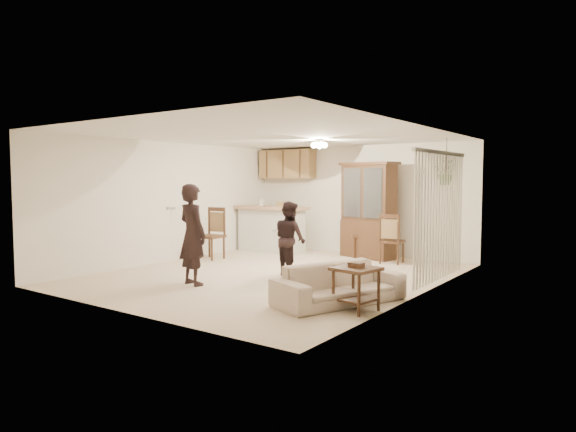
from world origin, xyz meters
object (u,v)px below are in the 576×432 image
Objects in this scene: child at (290,238)px; adult at (192,230)px; china_hutch at (369,211)px; chair_bar at (211,245)px; chair_hutch_left at (362,243)px; sofa at (339,277)px; chair_hutch_right at (392,249)px; side_table at (356,288)px.

adult is at bearing 87.06° from child.
adult is 0.86× the size of china_hutch.
chair_bar is 3.33m from chair_hutch_left.
child reaches higher than chair_hutch_left.
chair_hutch_left reaches higher than sofa.
chair_hutch_right is (0.74, -0.41, -0.75)m from china_hutch.
chair_bar is 1.03× the size of chair_hutch_left.
child is at bearing 61.89° from chair_hutch_right.
chair_hutch_right is (1.75, 3.90, -0.61)m from adult.
side_table is 0.63× the size of chair_hutch_right.
sofa is 4.44m from chair_hutch_left.
chair_hutch_left is 1.06× the size of chair_hutch_right.
side_table is 5.10m from chair_bar.
chair_hutch_right is (0.92, -0.45, -0.02)m from chair_hutch_left.
adult is at bearing 117.62° from sofa.
side_table is at bearing -52.94° from china_hutch.
chair_bar is 3.85m from chair_hutch_right.
side_table is 0.59× the size of chair_hutch_left.
chair_bar reaches higher than chair_hutch_right.
chair_hutch_right reaches higher than side_table.
chair_hutch_left is at bearing 178.54° from china_hutch.
child is (0.83, 1.57, -0.22)m from adult.
chair_hutch_left reaches higher than side_table.
chair_hutch_right is (0.92, 2.33, -0.39)m from child.
child is 2.81m from chair_hutch_left.
sofa is 0.45m from side_table.
chair_hutch_left is at bearing 37.28° from chair_bar.
side_table is 4.05m from chair_hutch_right.
chair_bar is at bearing 11.90° from child.
adult reaches higher than side_table.
sofa is at bearing -27.95° from chair_bar.
chair_hutch_right is at bearing -101.75° from adult.
china_hutch is 3.28× the size of side_table.
adult is 4.47m from chair_hutch_left.
adult is 1.77× the size of chair_hutch_right.
china_hutch is at bearing 42.87° from sofa.
sofa is 2.65m from adult.
chair_hutch_right is at bearing -86.64° from child.
china_hutch is at bearing 34.68° from chair_bar.
china_hutch is at bearing -68.91° from child.
china_hutch is 0.75m from chair_hutch_left.
sofa is at bearing 96.34° from chair_hutch_right.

